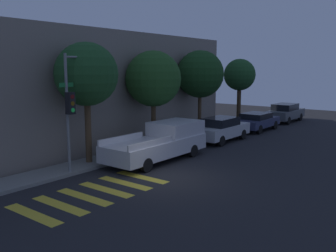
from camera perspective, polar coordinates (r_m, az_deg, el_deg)
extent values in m
plane|color=black|center=(15.45, -0.77, -7.99)|extent=(60.00, 60.00, 0.00)
cube|color=slate|center=(18.14, -10.82, -5.37)|extent=(26.00, 1.67, 0.14)
cube|color=slate|center=(21.02, -18.77, 5.01)|extent=(26.00, 6.00, 6.48)
cube|color=gold|center=(12.57, -19.94, -12.56)|extent=(0.45, 2.60, 0.00)
cube|color=gold|center=(13.09, -16.13, -11.50)|extent=(0.45, 2.60, 0.00)
cube|color=gold|center=(13.67, -12.65, -10.49)|extent=(0.45, 2.60, 0.00)
cube|color=gold|center=(14.29, -9.49, -9.53)|extent=(0.45, 2.60, 0.00)
cube|color=gold|center=(14.95, -6.61, -8.62)|extent=(0.45, 2.60, 0.00)
cube|color=gold|center=(15.66, -4.00, -7.78)|extent=(0.45, 2.60, 0.00)
cylinder|color=slate|center=(16.00, -15.06, 1.58)|extent=(0.12, 0.12, 5.07)
cube|color=black|center=(15.78, -14.67, 3.37)|extent=(0.30, 0.30, 0.90)
cylinder|color=#4C0C0C|center=(15.63, -14.35, 4.33)|extent=(0.18, 0.02, 0.18)
cylinder|color=#593D0A|center=(15.65, -14.32, 3.35)|extent=(0.18, 0.02, 0.18)
cylinder|color=#26E54C|center=(15.68, -14.28, 2.36)|extent=(0.18, 0.02, 0.18)
cube|color=#19662D|center=(15.90, -15.24, 6.06)|extent=(0.70, 0.02, 0.18)
cylinder|color=slate|center=(16.33, -13.38, 10.17)|extent=(1.43, 0.08, 0.08)
sphere|color=#F9E5B2|center=(16.78, -11.44, 9.85)|extent=(0.36, 0.36, 0.36)
cube|color=#BCBCC1|center=(18.14, -1.83, -3.20)|extent=(5.78, 2.05, 0.75)
cube|color=#BCBCC1|center=(19.24, 1.18, -0.31)|extent=(2.60, 1.89, 0.70)
cube|color=#BCBCC1|center=(17.59, -7.12, -1.93)|extent=(2.89, 0.08, 0.28)
cube|color=#BCBCC1|center=(16.38, -2.64, -2.67)|extent=(2.89, 0.08, 0.28)
cylinder|color=black|center=(20.16, -0.62, -3.07)|extent=(0.63, 0.22, 0.63)
cylinder|color=black|center=(19.07, 3.80, -3.78)|extent=(0.63, 0.22, 0.63)
cylinder|color=black|center=(17.56, -7.95, -4.95)|extent=(0.63, 0.22, 0.63)
cylinder|color=black|center=(16.31, -3.32, -5.96)|extent=(0.63, 0.22, 0.63)
cube|color=#B7BABF|center=(23.25, 8.11, -0.72)|extent=(4.39, 1.72, 0.67)
cube|color=black|center=(23.06, 8.01, 0.67)|extent=(2.28, 1.51, 0.49)
cylinder|color=black|center=(24.84, 8.12, -0.89)|extent=(0.63, 0.22, 0.63)
cylinder|color=black|center=(24.13, 11.29, -1.26)|extent=(0.63, 0.22, 0.63)
cylinder|color=black|center=(22.56, 4.68, -1.82)|extent=(0.63, 0.22, 0.63)
cylinder|color=black|center=(21.77, 8.07, -2.27)|extent=(0.63, 0.22, 0.63)
cube|color=#2D3351|center=(27.74, 13.36, 0.56)|extent=(4.27, 1.81, 0.56)
cube|color=black|center=(27.58, 13.30, 1.54)|extent=(2.22, 1.60, 0.41)
cylinder|color=black|center=(29.31, 12.96, 0.46)|extent=(0.63, 0.22, 0.63)
cylinder|color=black|center=(28.67, 15.92, 0.16)|extent=(0.63, 0.22, 0.63)
cylinder|color=black|center=(26.96, 10.58, -0.18)|extent=(0.63, 0.22, 0.63)
cylinder|color=black|center=(26.26, 13.75, -0.53)|extent=(0.63, 0.22, 0.63)
cube|color=#4C5156|center=(32.88, 17.44, 1.77)|extent=(4.58, 1.75, 0.69)
cube|color=black|center=(32.71, 17.42, 2.80)|extent=(2.38, 1.54, 0.51)
cylinder|color=black|center=(34.51, 17.03, 1.53)|extent=(0.63, 0.22, 0.63)
cylinder|color=black|center=(34.00, 19.49, 1.31)|extent=(0.63, 0.22, 0.63)
cylinder|color=black|center=(31.90, 15.20, 1.04)|extent=(0.63, 0.22, 0.63)
cylinder|color=black|center=(31.34, 17.84, 0.79)|extent=(0.63, 0.22, 0.63)
cylinder|color=#4C3823|center=(17.62, -12.05, -0.88)|extent=(0.29, 0.29, 3.12)
sphere|color=#1E4721|center=(17.38, -12.34, 7.73)|extent=(2.88, 2.88, 2.88)
cylinder|color=#4C3823|center=(20.92, -2.21, 0.30)|extent=(0.27, 0.27, 2.73)
sphere|color=#234C1E|center=(20.70, -2.25, 7.22)|extent=(3.08, 3.08, 3.08)
cylinder|color=#4C3823|center=(24.65, 4.83, 1.80)|extent=(0.23, 0.23, 2.93)
sphere|color=#193D19|center=(24.47, 4.91, 7.88)|extent=(3.06, 3.06, 3.06)
cylinder|color=#42301E|center=(29.40, 10.72, 2.94)|extent=(0.32, 0.32, 3.06)
sphere|color=#1E4721|center=(29.25, 10.86, 7.69)|extent=(2.40, 2.40, 2.40)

